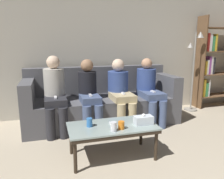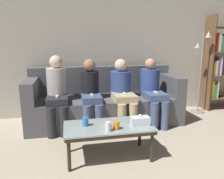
# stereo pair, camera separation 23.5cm
# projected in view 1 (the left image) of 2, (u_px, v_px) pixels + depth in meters

# --- Properties ---
(wall_back) EXTENTS (12.00, 0.06, 2.60)m
(wall_back) POSITION_uv_depth(u_px,v_px,m) (95.00, 46.00, 4.08)
(wall_back) COLOR #B7B2A3
(wall_back) RESTS_ON ground_plane
(couch) EXTENTS (2.54, 0.90, 0.95)m
(couch) POSITION_uv_depth(u_px,v_px,m) (102.00, 103.00, 3.79)
(couch) COLOR #515156
(couch) RESTS_ON ground_plane
(coffee_table) EXTENTS (1.04, 0.53, 0.41)m
(coffee_table) POSITION_uv_depth(u_px,v_px,m) (112.00, 129.00, 2.59)
(coffee_table) COLOR #8C9E99
(coffee_table) RESTS_ON ground_plane
(cup_near_left) EXTENTS (0.07, 0.07, 0.09)m
(cup_near_left) POSITION_uv_depth(u_px,v_px,m) (121.00, 125.00, 2.46)
(cup_near_left) COLOR orange
(cup_near_left) RESTS_ON coffee_table
(cup_near_right) EXTENTS (0.07, 0.07, 0.10)m
(cup_near_right) POSITION_uv_depth(u_px,v_px,m) (89.00, 122.00, 2.53)
(cup_near_right) COLOR #3372BF
(cup_near_right) RESTS_ON coffee_table
(cup_far_center) EXTENTS (0.07, 0.07, 0.11)m
(cup_far_center) POSITION_uv_depth(u_px,v_px,m) (114.00, 127.00, 2.40)
(cup_far_center) COLOR silver
(cup_far_center) RESTS_ON coffee_table
(tissue_box) EXTENTS (0.22, 0.12, 0.13)m
(tissue_box) POSITION_uv_depth(u_px,v_px,m) (143.00, 120.00, 2.61)
(tissue_box) COLOR silver
(tissue_box) RESTS_ON coffee_table
(game_remote) EXTENTS (0.04, 0.15, 0.02)m
(game_remote) POSITION_uv_depth(u_px,v_px,m) (112.00, 125.00, 2.58)
(game_remote) COLOR white
(game_remote) RESTS_ON coffee_table
(bookshelf) EXTENTS (0.91, 0.32, 1.89)m
(bookshelf) POSITION_uv_depth(u_px,v_px,m) (212.00, 63.00, 4.62)
(bookshelf) COLOR brown
(bookshelf) RESTS_ON ground_plane
(standing_lamp) EXTENTS (0.31, 0.26, 1.58)m
(standing_lamp) POSITION_uv_depth(u_px,v_px,m) (194.00, 63.00, 4.33)
(standing_lamp) COLOR gray
(standing_lamp) RESTS_ON ground_plane
(seated_person_left_end) EXTENTS (0.32, 0.63, 1.17)m
(seated_person_left_end) POSITION_uv_depth(u_px,v_px,m) (55.00, 92.00, 3.32)
(seated_person_left_end) COLOR #28282D
(seated_person_left_end) RESTS_ON ground_plane
(seated_person_mid_left) EXTENTS (0.31, 0.63, 1.11)m
(seated_person_mid_left) POSITION_uv_depth(u_px,v_px,m) (89.00, 92.00, 3.45)
(seated_person_mid_left) COLOR #47567A
(seated_person_mid_left) RESTS_ON ground_plane
(seated_person_mid_right) EXTENTS (0.34, 0.69, 1.10)m
(seated_person_mid_right) POSITION_uv_depth(u_px,v_px,m) (120.00, 90.00, 3.60)
(seated_person_mid_right) COLOR tan
(seated_person_mid_right) RESTS_ON ground_plane
(seated_person_right_end) EXTENTS (0.33, 0.69, 1.10)m
(seated_person_right_end) POSITION_uv_depth(u_px,v_px,m) (149.00, 88.00, 3.73)
(seated_person_right_end) COLOR #47567A
(seated_person_right_end) RESTS_ON ground_plane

